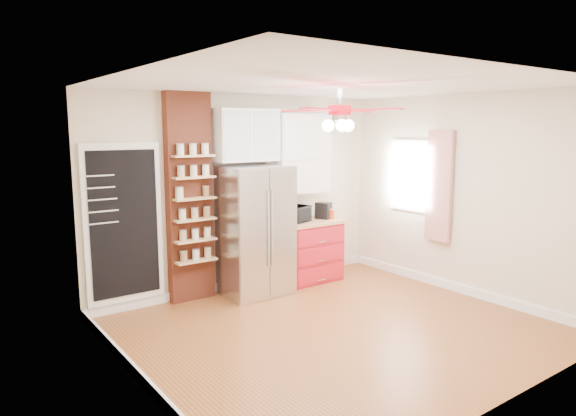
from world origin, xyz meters
TOP-DOWN VIEW (x-y plane):
  - floor at (0.00, 0.00)m, footprint 4.50×4.50m
  - ceiling at (0.00, 0.00)m, footprint 4.50×4.50m
  - wall_back at (0.00, 2.00)m, footprint 4.50×0.02m
  - wall_front at (0.00, -2.00)m, footprint 4.50×0.02m
  - wall_left at (-2.25, 0.00)m, footprint 0.02×4.00m
  - wall_right at (2.25, 0.00)m, footprint 0.02×4.00m
  - chalkboard at (-1.70, 1.96)m, footprint 0.95×0.05m
  - brick_pillar at (-0.85, 1.92)m, footprint 0.60×0.16m
  - fridge at (-0.05, 1.63)m, footprint 0.90×0.70m
  - upper_glass_cabinet at (-0.05, 1.82)m, footprint 0.90×0.35m
  - red_cabinet at (0.92, 1.68)m, footprint 0.94×0.64m
  - upper_shelf_unit at (0.92, 1.85)m, footprint 0.90×0.30m
  - window at (2.23, 0.90)m, footprint 0.04×0.75m
  - curtain at (2.18, 0.35)m, footprint 0.06×0.40m
  - ceiling_fan at (0.00, 0.00)m, footprint 1.40×1.40m
  - toaster_oven at (0.68, 1.69)m, footprint 0.49×0.40m
  - coffee_maker at (1.21, 1.68)m, footprint 0.23×0.26m
  - canister_left at (1.29, 1.60)m, footprint 0.10×0.10m
  - canister_right at (1.28, 1.73)m, footprint 0.11×0.11m
  - pantry_jar_oats at (-1.05, 1.78)m, footprint 0.12×0.12m
  - pantry_jar_beans at (-0.67, 1.80)m, footprint 0.10×0.10m

SIDE VIEW (x-z plane):
  - floor at x=0.00m, z-range 0.00..0.00m
  - red_cabinet at x=0.92m, z-range 0.00..0.90m
  - fridge at x=-0.05m, z-range 0.00..1.75m
  - canister_right at x=1.28m, z-range 0.90..1.03m
  - canister_left at x=1.29m, z-range 0.90..1.04m
  - toaster_oven at x=0.68m, z-range 0.90..1.14m
  - coffee_maker at x=1.21m, z-range 0.90..1.15m
  - chalkboard at x=-1.70m, z-range 0.12..2.08m
  - wall_back at x=0.00m, z-range 0.00..2.70m
  - wall_front at x=0.00m, z-range 0.00..2.70m
  - wall_left at x=-2.25m, z-range 0.00..2.70m
  - wall_right at x=2.25m, z-range 0.00..2.70m
  - brick_pillar at x=-0.85m, z-range 0.00..2.70m
  - pantry_jar_beans at x=-0.67m, z-range 1.37..1.50m
  - pantry_jar_oats at x=-1.05m, z-range 1.37..1.51m
  - curtain at x=2.18m, z-range 0.67..2.23m
  - window at x=2.23m, z-range 1.02..2.08m
  - upper_shelf_unit at x=0.92m, z-range 1.30..2.45m
  - upper_glass_cabinet at x=-0.05m, z-range 1.80..2.50m
  - ceiling_fan at x=0.00m, z-range 2.20..2.65m
  - ceiling at x=0.00m, z-range 2.70..2.70m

